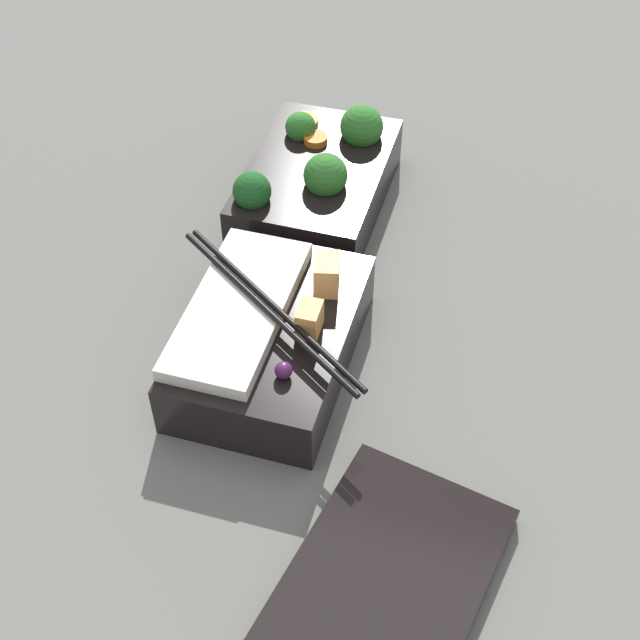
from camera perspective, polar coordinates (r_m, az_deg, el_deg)
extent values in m
plane|color=slate|center=(0.81, -2.02, 2.55)|extent=(3.00, 3.00, 0.00)
cube|color=black|center=(0.88, -0.19, 8.65)|extent=(0.19, 0.13, 0.05)
sphere|color=#19511E|center=(0.82, -4.38, 8.24)|extent=(0.04, 0.04, 0.04)
sphere|color=#2D7028|center=(0.90, -1.25, 12.24)|extent=(0.03, 0.03, 0.03)
sphere|color=#2D7028|center=(0.90, 2.69, 12.26)|extent=(0.04, 0.04, 0.04)
sphere|color=#2D7028|center=(0.83, 0.36, 9.26)|extent=(0.04, 0.04, 0.04)
cylinder|color=orange|center=(0.92, -1.06, 12.58)|extent=(0.03, 0.03, 0.01)
cylinder|color=orange|center=(0.89, -0.28, 11.50)|extent=(0.03, 0.03, 0.01)
cube|color=black|center=(0.73, -3.14, -1.34)|extent=(0.19, 0.13, 0.05)
cube|color=silver|center=(0.71, -5.27, 0.77)|extent=(0.17, 0.07, 0.01)
cube|color=#EAB266|center=(0.72, 0.44, 2.95)|extent=(0.03, 0.03, 0.03)
cube|color=#F4A356|center=(0.69, -0.68, 0.04)|extent=(0.03, 0.02, 0.02)
sphere|color=#4C1E4C|center=(0.66, -2.36, -3.23)|extent=(0.01, 0.01, 0.01)
cylinder|color=black|center=(0.70, -3.50, 0.70)|extent=(0.13, 0.19, 0.01)
cylinder|color=black|center=(0.70, -3.04, 0.96)|extent=(0.13, 0.19, 0.01)
cube|color=black|center=(0.62, 4.10, -16.67)|extent=(0.21, 0.16, 0.01)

